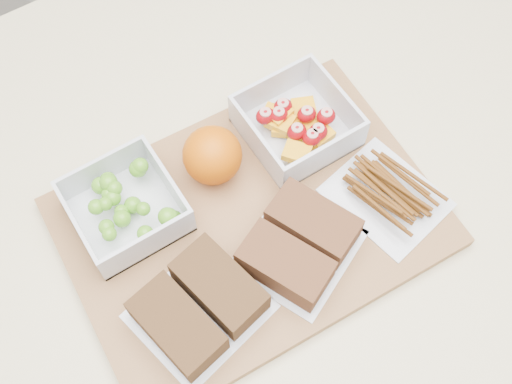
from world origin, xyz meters
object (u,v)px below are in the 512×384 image
sandwich_bag_center (299,244)px  grape_container (126,205)px  cutting_board (251,222)px  pretzel_bag (388,192)px  sandwich_bag_left (199,306)px  fruit_container (297,124)px  orange (212,155)px

sandwich_bag_center → grape_container: bearing=134.1°
cutting_board → pretzel_bag: 0.16m
cutting_board → sandwich_bag_left: size_ratio=2.72×
fruit_container → orange: size_ratio=1.73×
cutting_board → fruit_container: fruit_container is taller
sandwich_bag_center → pretzel_bag: bearing=-0.1°
fruit_container → sandwich_bag_left: size_ratio=0.79×
grape_container → sandwich_bag_center: grape_container is taller
fruit_container → grape_container: bearing=176.8°
cutting_board → orange: orange is taller
fruit_container → sandwich_bag_left: (-0.22, -0.13, -0.00)m
fruit_container → pretzel_bag: size_ratio=0.83×
sandwich_bag_center → pretzel_bag: 0.13m
sandwich_bag_left → pretzel_bag: sandwich_bag_left is taller
sandwich_bag_left → sandwich_bag_center: bearing=0.7°
cutting_board → sandwich_bag_center: size_ratio=2.56×
sandwich_bag_center → pretzel_bag: size_ratio=1.12×
sandwich_bag_center → cutting_board: bearing=111.4°
pretzel_bag → orange: bearing=137.1°
fruit_container → sandwich_bag_center: 0.16m
fruit_container → pretzel_bag: bearing=-73.4°
fruit_container → sandwich_bag_left: bearing=-148.2°
orange → grape_container: bearing=178.4°
cutting_board → sandwich_bag_center: sandwich_bag_center is taller
grape_container → orange: orange is taller
grape_container → sandwich_bag_left: (0.01, -0.15, -0.00)m
grape_container → orange: bearing=-1.6°
grape_container → orange: 0.11m
orange → pretzel_bag: bearing=-42.9°
sandwich_bag_left → pretzel_bag: 0.25m
sandwich_bag_left → fruit_container: bearing=31.8°
pretzel_bag → grape_container: bearing=151.4°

